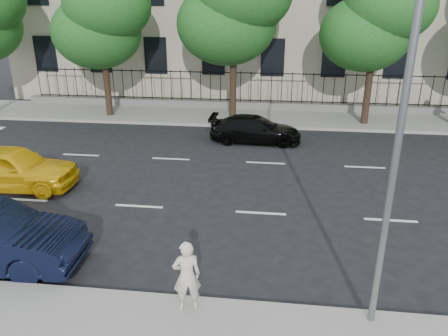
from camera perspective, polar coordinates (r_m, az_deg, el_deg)
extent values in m
plane|color=black|center=(11.85, 4.29, -11.45)|extent=(120.00, 120.00, 0.00)
cube|color=gray|center=(24.77, 5.98, 6.58)|extent=(60.00, 4.00, 0.15)
cube|color=slate|center=(26.35, 6.10, 8.10)|extent=(30.00, 0.50, 0.40)
cube|color=black|center=(26.28, 6.12, 8.74)|extent=(28.80, 0.05, 0.05)
cube|color=black|center=(25.98, 6.27, 12.18)|extent=(28.80, 0.05, 0.05)
cylinder|color=slate|center=(8.26, 21.88, 3.83)|extent=(0.14, 0.14, 8.00)
cylinder|color=#382619|center=(25.41, -14.97, 9.97)|extent=(0.36, 0.36, 2.97)
ellipsoid|color=#24561C|center=(25.44, -16.26, 16.68)|extent=(4.75, 4.75, 3.90)
ellipsoid|color=#24561C|center=(24.58, -15.03, 19.88)|extent=(4.50, 4.50, 3.70)
cylinder|color=#382619|center=(23.71, 1.19, 10.32)|extent=(0.36, 0.36, 3.32)
ellipsoid|color=#24561C|center=(23.63, 0.31, 18.32)|extent=(5.13, 5.13, 4.21)
cylinder|color=#382619|center=(24.07, 18.22, 9.14)|extent=(0.36, 0.36, 3.08)
ellipsoid|color=#24561C|center=(23.88, 17.97, 16.34)|extent=(4.56, 4.56, 3.74)
ellipsoid|color=#24561C|center=(23.51, 20.85, 19.18)|extent=(4.32, 4.32, 3.55)
imported|color=yellow|center=(17.17, -26.07, 0.03)|extent=(4.67, 2.05, 1.56)
imported|color=black|center=(20.57, 4.11, 5.08)|extent=(4.31, 1.83, 1.24)
imported|color=beige|center=(9.47, -4.89, -13.85)|extent=(0.69, 0.56, 1.64)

